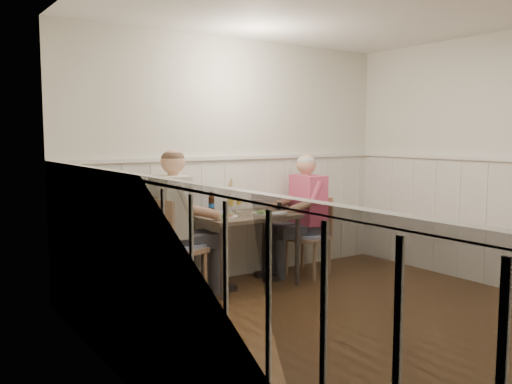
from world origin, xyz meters
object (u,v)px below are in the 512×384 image
beer_bottle (211,204)px  chair_right (311,233)px  man_in_pink (305,224)px  grass_vase (229,196)px  chair_left (170,245)px  diner_cream (175,235)px  dining_table (245,224)px

beer_bottle → chair_right: bearing=-12.2°
man_in_pink → grass_vase: 0.94m
man_in_pink → grass_vase: (-0.84, 0.25, 0.34)m
chair_left → man_in_pink: 1.68m
chair_right → chair_left: (-1.73, -0.02, 0.06)m
diner_cream → beer_bottle: diner_cream is taller
chair_left → diner_cream: (0.08, 0.07, 0.08)m
chair_right → grass_vase: size_ratio=2.32×
man_in_pink → beer_bottle: man_in_pink is taller
chair_left → grass_vase: bearing=20.1°
beer_bottle → grass_vase: (0.24, 0.04, 0.07)m
chair_right → man_in_pink: size_ratio=0.63×
chair_right → chair_left: chair_left is taller
diner_cream → grass_vase: diner_cream is taller
chair_right → dining_table: bearing=178.8°
chair_right → man_in_pink: (-0.05, 0.04, 0.10)m
man_in_pink → beer_bottle: size_ratio=5.90×
man_in_pink → grass_vase: size_ratio=3.66×
grass_vase → diner_cream: bearing=-162.5°
diner_cream → grass_vase: (0.75, 0.24, 0.31)m
dining_table → man_in_pink: size_ratio=0.73×
chair_right → diner_cream: diner_cream is taller
dining_table → diner_cream: 0.78m
dining_table → chair_right: (0.87, -0.02, -0.18)m
dining_table → grass_vase: size_ratio=2.68×
man_in_pink → diner_cream: (-1.59, 0.01, 0.03)m
dining_table → chair_left: bearing=-177.7°
dining_table → beer_bottle: beer_bottle is taller
dining_table → man_in_pink: 0.82m
dining_table → diner_cream: diner_cream is taller
chair_right → chair_left: size_ratio=0.88×
dining_table → chair_left: size_ratio=1.02×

